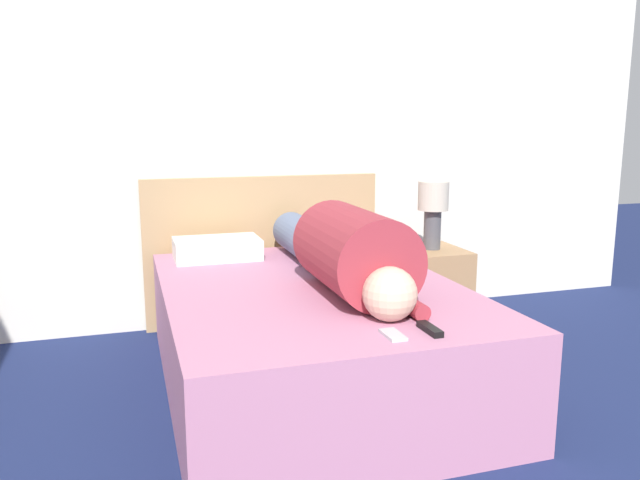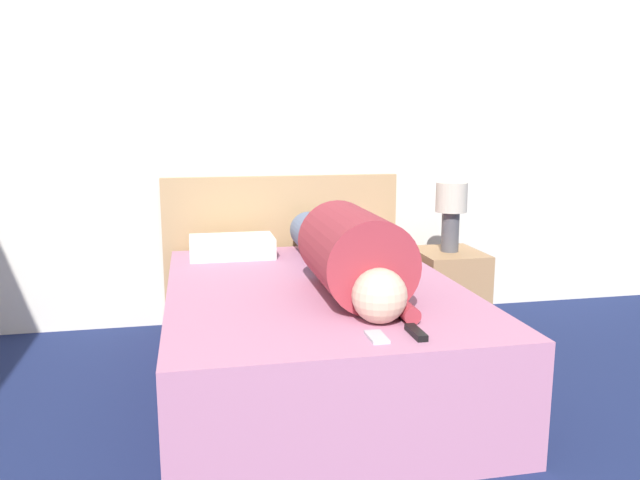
# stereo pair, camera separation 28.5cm
# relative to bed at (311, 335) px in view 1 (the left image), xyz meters

# --- Properties ---
(wall_back) EXTENTS (5.78, 0.06, 2.60)m
(wall_back) POSITION_rel_bed_xyz_m (-0.05, 1.13, 1.04)
(wall_back) COLOR silver
(wall_back) RESTS_ON ground_plane
(bed) EXTENTS (1.40, 1.93, 0.51)m
(bed) POSITION_rel_bed_xyz_m (0.00, 0.00, 0.00)
(bed) COLOR #B2708E
(bed) RESTS_ON ground_plane
(headboard) EXTENTS (1.52, 0.04, 0.95)m
(headboard) POSITION_rel_bed_xyz_m (0.00, 1.06, 0.22)
(headboard) COLOR tan
(headboard) RESTS_ON ground_plane
(nightstand) EXTENTS (0.38, 0.44, 0.52)m
(nightstand) POSITION_rel_bed_xyz_m (0.95, 0.57, 0.01)
(nightstand) COLOR #A37A51
(nightstand) RESTS_ON ground_plane
(table_lamp) EXTENTS (0.19, 0.19, 0.42)m
(table_lamp) POSITION_rel_bed_xyz_m (0.95, 0.57, 0.53)
(table_lamp) COLOR #4C4C51
(table_lamp) RESTS_ON nightstand
(person_lying) EXTENTS (0.40, 1.65, 0.40)m
(person_lying) POSITION_rel_bed_xyz_m (0.14, -0.06, 0.43)
(person_lying) COLOR #DBB293
(person_lying) RESTS_ON bed
(pillow_near_headboard) EXTENTS (0.49, 0.31, 0.12)m
(pillow_near_headboard) POSITION_rel_bed_xyz_m (-0.35, 0.74, 0.32)
(pillow_near_headboard) COLOR silver
(pillow_near_headboard) RESTS_ON bed
(tv_remote) EXTENTS (0.04, 0.15, 0.02)m
(tv_remote) POSITION_rel_bed_xyz_m (0.23, -0.80, 0.27)
(tv_remote) COLOR black
(tv_remote) RESTS_ON bed
(cell_phone) EXTENTS (0.06, 0.13, 0.01)m
(cell_phone) POSITION_rel_bed_xyz_m (0.08, -0.80, 0.26)
(cell_phone) COLOR #B2B7BC
(cell_phone) RESTS_ON bed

